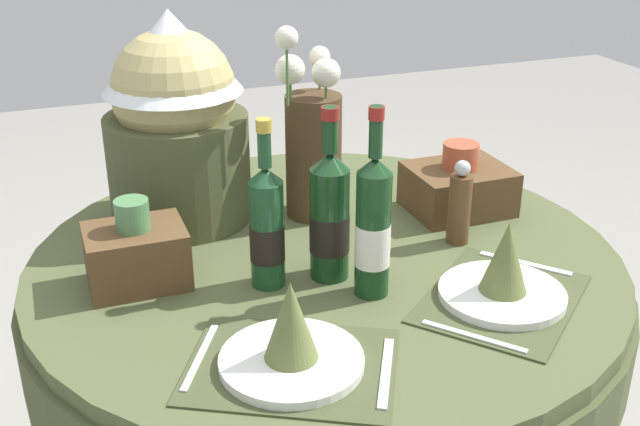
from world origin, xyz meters
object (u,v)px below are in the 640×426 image
at_px(dining_table, 325,308).
at_px(place_setting_left, 291,343).
at_px(woven_basket_side_left, 136,253).
at_px(woven_basket_side_right, 458,186).
at_px(gift_tub_back_left, 175,113).
at_px(wine_bottle_centre, 330,216).
at_px(pepper_mill, 460,205).
at_px(place_setting_right, 504,277).
at_px(flower_vase, 313,144).
at_px(wine_bottle_rear, 267,226).
at_px(wine_bottle_left, 373,227).

height_order(dining_table, place_setting_left, place_setting_left).
height_order(woven_basket_side_left, woven_basket_side_right, woven_basket_side_left).
distance_m(gift_tub_back_left, woven_basket_side_right, 0.67).
relative_size(gift_tub_back_left, woven_basket_side_right, 2.10).
relative_size(place_setting_left, wine_bottle_centre, 1.21).
distance_m(woven_basket_side_left, woven_basket_side_right, 0.77).
bearing_deg(woven_basket_side_right, woven_basket_side_left, -173.19).
relative_size(wine_bottle_centre, pepper_mill, 1.86).
bearing_deg(woven_basket_side_right, gift_tub_back_left, 163.00).
relative_size(dining_table, pepper_mill, 6.72).
xyz_separation_m(place_setting_right, pepper_mill, (0.04, 0.25, 0.04)).
relative_size(wine_bottle_centre, gift_tub_back_left, 0.73).
xyz_separation_m(place_setting_left, flower_vase, (0.24, 0.56, 0.13)).
distance_m(pepper_mill, woven_basket_side_right, 0.18).
height_order(wine_bottle_centre, woven_basket_side_right, wine_bottle_centre).
distance_m(dining_table, place_setting_right, 0.43).
bearing_deg(pepper_mill, wine_bottle_rear, -175.75).
xyz_separation_m(wine_bottle_centre, woven_basket_side_left, (-0.36, 0.10, -0.07)).
relative_size(wine_bottle_rear, gift_tub_back_left, 0.71).
xyz_separation_m(gift_tub_back_left, woven_basket_side_right, (0.62, -0.19, -0.19)).
xyz_separation_m(place_setting_left, woven_basket_side_right, (0.57, 0.46, 0.01)).
bearing_deg(wine_bottle_centre, gift_tub_back_left, 119.54).
distance_m(wine_bottle_centre, woven_basket_side_right, 0.45).
bearing_deg(woven_basket_side_right, dining_table, -164.86).
bearing_deg(place_setting_left, wine_bottle_centre, 57.61).
distance_m(place_setting_left, wine_bottle_rear, 0.29).
bearing_deg(pepper_mill, wine_bottle_centre, -172.15).
bearing_deg(flower_vase, wine_bottle_rear, -124.81).
relative_size(pepper_mill, gift_tub_back_left, 0.39).
bearing_deg(place_setting_right, flower_vase, 112.07).
xyz_separation_m(dining_table, woven_basket_side_right, (0.37, 0.10, 0.20)).
bearing_deg(pepper_mill, flower_vase, 134.37).
distance_m(wine_bottle_left, pepper_mill, 0.30).
height_order(dining_table, woven_basket_side_right, woven_basket_side_right).
bearing_deg(woven_basket_side_left, gift_tub_back_left, 62.72).
relative_size(place_setting_right, flower_vase, 0.94).
relative_size(place_setting_left, woven_basket_side_left, 2.23).
height_order(wine_bottle_left, gift_tub_back_left, gift_tub_back_left).
xyz_separation_m(wine_bottle_rear, woven_basket_side_right, (0.52, 0.18, -0.06)).
bearing_deg(wine_bottle_rear, place_setting_left, -99.41).
bearing_deg(pepper_mill, woven_basket_side_left, 174.92).
xyz_separation_m(pepper_mill, woven_basket_side_left, (-0.68, 0.06, -0.02)).
bearing_deg(flower_vase, wine_bottle_left, -93.10).
distance_m(dining_table, place_setting_left, 0.45).
bearing_deg(place_setting_right, wine_bottle_centre, 143.42).
bearing_deg(flower_vase, dining_table, -102.73).
bearing_deg(woven_basket_side_left, wine_bottle_rear, -21.34).
relative_size(wine_bottle_centre, wine_bottle_rear, 1.04).
distance_m(flower_vase, gift_tub_back_left, 0.31).
height_order(place_setting_right, woven_basket_side_left, woven_basket_side_left).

